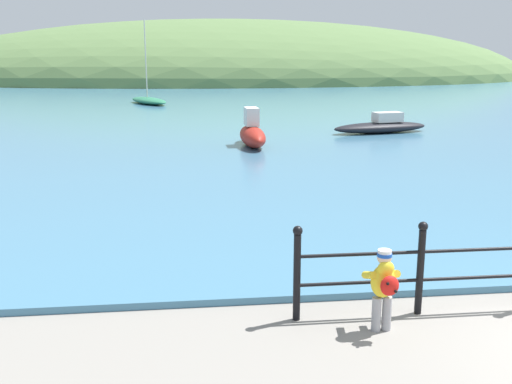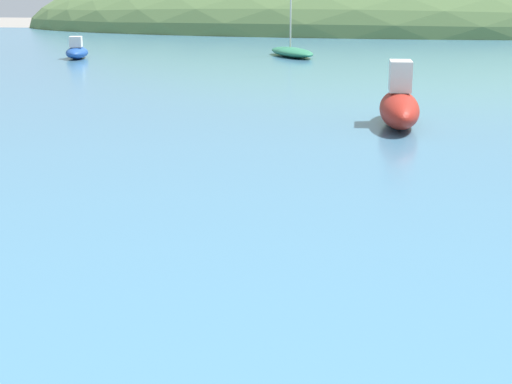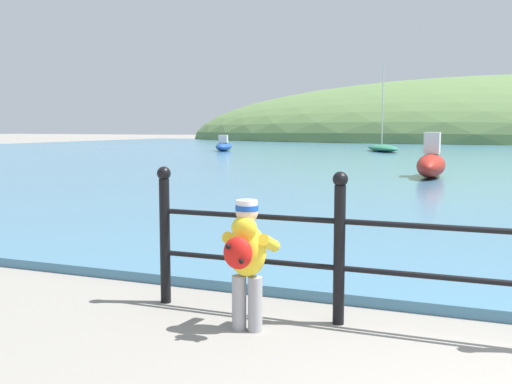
{
  "view_description": "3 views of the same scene",
  "coord_description": "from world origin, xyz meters",
  "px_view_note": "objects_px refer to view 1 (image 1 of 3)",
  "views": [
    {
      "loc": [
        -4.9,
        -5.24,
        3.23
      ],
      "look_at": [
        -3.87,
        3.54,
        1.15
      ],
      "focal_mm": 42.0,
      "sensor_mm": 36.0,
      "label": 1
    },
    {
      "loc": [
        -2.98,
        0.24,
        2.58
      ],
      "look_at": [
        -4.1,
        6.45,
        0.87
      ],
      "focal_mm": 50.0,
      "sensor_mm": 36.0,
      "label": 2
    },
    {
      "loc": [
        -0.94,
        -2.99,
        1.55
      ],
      "look_at": [
        -3.81,
        4.15,
        0.71
      ],
      "focal_mm": 42.0,
      "sensor_mm": 36.0,
      "label": 3
    }
  ],
  "objects_px": {
    "child_in_coat": "(384,283)",
    "boat_twin_mast": "(149,100)",
    "boat_mid_harbor": "(381,126)",
    "boat_blue_hull": "(252,134)"
  },
  "relations": [
    {
      "from": "child_in_coat",
      "to": "boat_twin_mast",
      "type": "xyz_separation_m",
      "value": [
        -4.48,
        31.33,
        -0.28
      ]
    },
    {
      "from": "boat_mid_harbor",
      "to": "boat_blue_hull",
      "type": "relative_size",
      "value": 1.44
    },
    {
      "from": "boat_mid_harbor",
      "to": "boat_blue_hull",
      "type": "xyz_separation_m",
      "value": [
        -5.45,
        -2.81,
        0.16
      ]
    },
    {
      "from": "boat_twin_mast",
      "to": "boat_blue_hull",
      "type": "distance_m",
      "value": 18.11
    },
    {
      "from": "boat_mid_harbor",
      "to": "boat_blue_hull",
      "type": "height_order",
      "value": "boat_blue_hull"
    },
    {
      "from": "child_in_coat",
      "to": "boat_twin_mast",
      "type": "relative_size",
      "value": 0.2
    },
    {
      "from": "boat_mid_harbor",
      "to": "boat_twin_mast",
      "type": "height_order",
      "value": "boat_twin_mast"
    },
    {
      "from": "child_in_coat",
      "to": "boat_mid_harbor",
      "type": "distance_m",
      "value": 17.46
    },
    {
      "from": "boat_mid_harbor",
      "to": "child_in_coat",
      "type": "bearing_deg",
      "value": -108.17
    },
    {
      "from": "boat_twin_mast",
      "to": "child_in_coat",
      "type": "bearing_deg",
      "value": -81.86
    }
  ]
}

